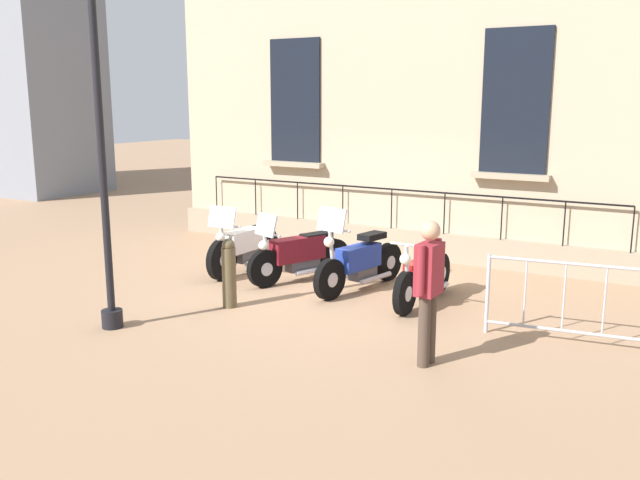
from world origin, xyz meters
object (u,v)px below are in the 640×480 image
Objects in this scene: motorcycle_maroon at (299,255)px; lamppost at (97,90)px; bollard at (229,273)px; pedestrian_standing at (429,284)px; motorcycle_blue at (359,262)px; motorcycle_white at (244,247)px; motorcycle_red at (423,276)px; crowd_barrier at (584,301)px.

lamppost is at bearing -15.37° from motorcycle_maroon.
bollard is 3.41m from pedestrian_standing.
bollard is (1.77, -1.24, 0.06)m from motorcycle_blue.
pedestrian_standing reaches higher than motorcycle_white.
lamppost is at bearing 4.07° from motorcycle_white.
motorcycle_red is 0.40× the size of lamppost.
lamppost is (3.29, -2.04, 2.66)m from motorcycle_blue.
motorcycle_white is at bearing -98.15° from crowd_barrier.
crowd_barrier is at bearing 81.85° from motorcycle_white.
pedestrian_standing is (2.23, 0.93, 0.54)m from motorcycle_red.
motorcycle_red is 1.92× the size of bollard.
lamppost reaches higher than bollard.
motorcycle_maroon reaches higher than motorcycle_red.
motorcycle_red is 2.48m from pedestrian_standing.
motorcycle_red is 0.83× the size of crowd_barrier.
crowd_barrier is (0.83, 3.52, 0.11)m from motorcycle_blue.
motorcycle_red is 2.46m from crowd_barrier.
lamppost is at bearing -27.87° from bollard.
lamppost is 2.07× the size of crowd_barrier.
bollard is (1.77, 1.04, 0.06)m from motorcycle_white.
motorcycle_blue reaches higher than bollard.
bollard is (-1.52, 0.80, -2.60)m from lamppost.
bollard is at bearing -3.34° from motorcycle_maroon.
pedestrian_standing reaches higher than bollard.
motorcycle_blue is 2.07× the size of bollard.
crowd_barrier is (-2.46, 5.56, -2.55)m from lamppost.
motorcycle_maroon is 4.73m from crowd_barrier.
motorcycle_white is 1.91× the size of bollard.
crowd_barrier is at bearing 74.39° from motorcycle_red.
motorcycle_blue is 1.08× the size of motorcycle_red.
lamppost is (3.29, 0.23, 2.66)m from motorcycle_white.
bollard is 0.61× the size of pedestrian_standing.
motorcycle_blue is 3.21m from pedestrian_standing.
motorcycle_blue is (0.02, 1.14, 0.01)m from motorcycle_maroon.
motorcycle_white is 0.83× the size of crowd_barrier.
motorcycle_maroon is at bearing -100.28° from crowd_barrier.
crowd_barrier is at bearing 137.55° from pedestrian_standing.
motorcycle_white reaches higher than bollard.
motorcycle_white is at bearing -175.93° from lamppost.
motorcycle_maroon is at bearing -94.58° from motorcycle_red.
motorcycle_white is 5.00m from pedestrian_standing.
motorcycle_blue is 1.26× the size of pedestrian_standing.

